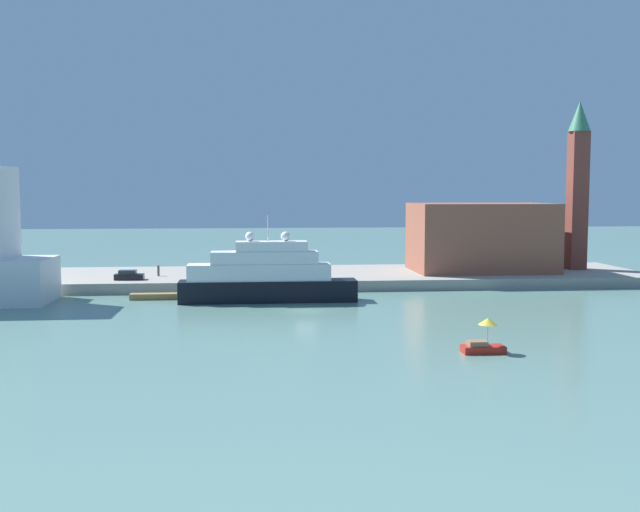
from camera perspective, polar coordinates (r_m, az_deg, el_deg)
ground at (r=88.63m, az=-1.12°, el=-4.23°), size 400.00×400.00×0.00m
quay_dock at (r=115.72m, az=-2.15°, el=-1.67°), size 110.00×23.04×1.55m
large_yacht at (r=95.69m, az=-4.22°, el=-1.64°), size 22.79×3.86×11.17m
small_motorboat at (r=67.23m, az=12.44°, el=-6.43°), size 3.73×1.70×3.11m
work_barge at (r=100.25m, az=-12.66°, el=-3.04°), size 6.12×1.62×0.79m
harbor_building at (r=120.54m, az=12.27°, el=1.42°), size 21.52×13.65×10.75m
bell_tower at (r=127.08m, az=19.19°, el=5.66°), size 3.51×3.51×27.05m
parked_car at (r=109.73m, az=-14.47°, el=-1.47°), size 4.08×1.78×1.39m
person_figure at (r=113.56m, az=-12.31°, el=-1.09°), size 0.36×0.36×1.78m
mooring_bollard at (r=106.01m, az=-0.66°, el=-1.62°), size 0.43×0.43×0.88m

